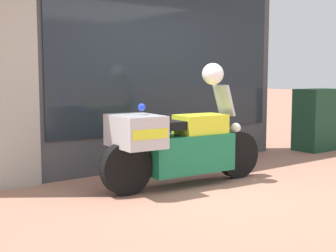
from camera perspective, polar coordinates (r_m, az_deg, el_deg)
The scene contains 6 objects.
ground_plane at distance 5.70m, azimuth 7.30°, elevation -8.15°, with size 60.00×60.00×0.00m, color #9E6B56.
shop_building at distance 6.88m, azimuth -7.09°, elevation 10.70°, with size 5.43×0.55×3.88m.
window_display at distance 7.44m, azimuth -0.92°, elevation -0.83°, with size 3.88×0.30×2.08m.
paramedic_motorcycle at distance 5.86m, azimuth 0.95°, elevation -2.23°, with size 2.36×0.74×1.28m.
utility_cabinet at distance 9.20m, azimuth 17.89°, elevation 0.77°, with size 0.93×0.53×1.14m, color #193D28.
white_helmet at distance 6.13m, azimuth 5.48°, elevation 6.33°, with size 0.28×0.28×0.28m, color white.
Camera 1 is at (-3.85, -3.96, 1.43)m, focal length 50.00 mm.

